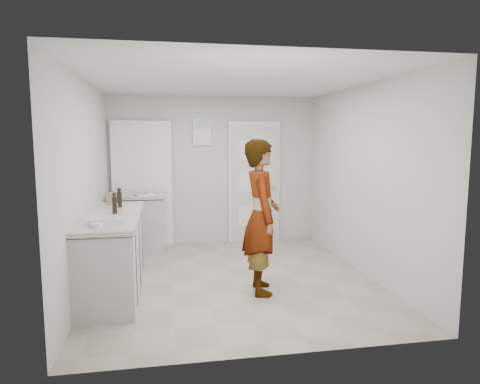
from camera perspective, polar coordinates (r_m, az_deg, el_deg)
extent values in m
plane|color=gray|center=(5.63, -1.01, -11.45)|extent=(4.00, 4.00, 0.00)
plane|color=#B8B5AE|center=(7.33, -3.51, 2.91)|extent=(3.50, 0.00, 3.50)
plane|color=#B8B5AE|center=(3.42, 4.26, -2.16)|extent=(3.50, 0.00, 3.50)
plane|color=#B8B5AE|center=(5.37, -19.81, 0.88)|extent=(0.00, 4.00, 4.00)
plane|color=#B8B5AE|center=(5.89, 16.01, 1.57)|extent=(0.00, 4.00, 4.00)
plane|color=silver|center=(5.38, -1.08, 14.67)|extent=(4.00, 4.00, 0.00)
cube|color=silver|center=(7.40, 1.95, 1.02)|extent=(0.80, 0.05, 2.00)
cube|color=white|center=(7.43, 1.91, 1.27)|extent=(0.90, 0.04, 2.10)
sphere|color=#D6AB52|center=(7.44, 4.52, 0.64)|extent=(0.07, 0.07, 0.07)
cube|color=white|center=(7.26, -5.11, 7.98)|extent=(0.30, 0.02, 0.45)
cube|color=black|center=(7.29, -12.89, 0.89)|extent=(0.90, 0.05, 2.04)
cube|color=white|center=(7.26, -12.90, 0.95)|extent=(0.98, 0.02, 2.10)
cube|color=#B1B2AD|center=(5.29, -16.55, -8.15)|extent=(0.60, 1.90, 0.86)
cube|color=black|center=(5.40, -16.39, -12.14)|extent=(0.56, 1.86, 0.08)
cube|color=beige|center=(5.18, -16.73, -3.13)|extent=(0.64, 1.96, 0.05)
cube|color=#B1B2AD|center=(6.97, -13.32, -4.32)|extent=(0.80, 0.55, 0.86)
cube|color=black|center=(7.05, -13.23, -7.43)|extent=(0.75, 0.54, 0.08)
cube|color=beige|center=(6.89, -13.44, -0.49)|extent=(0.84, 0.61, 0.05)
imported|color=silver|center=(4.97, 2.83, -3.32)|extent=(0.47, 0.68, 1.79)
cube|color=#9A6D4D|center=(5.89, -16.92, -0.84)|extent=(0.11, 0.06, 0.17)
cylinder|color=tan|center=(5.54, -16.20, -1.80)|extent=(0.05, 0.05, 0.07)
cylinder|color=black|center=(5.66, -15.78, -0.97)|extent=(0.06, 0.06, 0.20)
sphere|color=black|center=(5.64, -15.82, 0.29)|extent=(0.05, 0.05, 0.05)
cylinder|color=black|center=(5.19, -16.38, -1.68)|extent=(0.06, 0.06, 0.20)
sphere|color=black|center=(5.17, -16.43, -0.30)|extent=(0.05, 0.05, 0.05)
cube|color=silver|center=(4.64, -17.41, -3.66)|extent=(0.36, 0.28, 0.06)
cube|color=white|center=(4.64, -17.41, -3.75)|extent=(0.32, 0.23, 0.04)
cylinder|color=silver|center=(4.47, -18.54, -4.22)|extent=(0.12, 0.12, 0.04)
sphere|color=white|center=(4.46, -18.81, -4.25)|extent=(0.04, 0.04, 0.04)
sphere|color=white|center=(4.47, -18.26, -4.20)|extent=(0.04, 0.04, 0.04)
cube|color=white|center=(6.79, -12.60, -0.32)|extent=(0.34, 0.39, 0.01)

